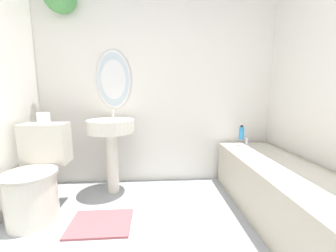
{
  "coord_description": "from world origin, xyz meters",
  "views": [
    {
      "loc": [
        -0.06,
        -0.26,
        1.1
      ],
      "look_at": [
        0.05,
        1.37,
        0.83
      ],
      "focal_mm": 22.0,
      "sensor_mm": 36.0,
      "label": 1
    }
  ],
  "objects_px": {
    "toilet": "(37,178)",
    "bathtub": "(283,192)",
    "pedestal_sink": "(111,135)",
    "toilet_paper_roll": "(44,118)",
    "shampoo_bottle": "(242,133)"
  },
  "relations": [
    {
      "from": "toilet",
      "to": "bathtub",
      "type": "distance_m",
      "value": 2.16
    },
    {
      "from": "pedestal_sink",
      "to": "toilet_paper_roll",
      "type": "relative_size",
      "value": 8.32
    },
    {
      "from": "toilet",
      "to": "bathtub",
      "type": "xyz_separation_m",
      "value": [
        2.15,
        -0.21,
        -0.1
      ]
    },
    {
      "from": "bathtub",
      "to": "shampoo_bottle",
      "type": "xyz_separation_m",
      "value": [
        -0.09,
        0.7,
        0.38
      ]
    },
    {
      "from": "shampoo_bottle",
      "to": "pedestal_sink",
      "type": "bearing_deg",
      "value": -176.4
    },
    {
      "from": "shampoo_bottle",
      "to": "toilet_paper_roll",
      "type": "relative_size",
      "value": 1.5
    },
    {
      "from": "pedestal_sink",
      "to": "bathtub",
      "type": "height_order",
      "value": "pedestal_sink"
    },
    {
      "from": "bathtub",
      "to": "shampoo_bottle",
      "type": "height_order",
      "value": "shampoo_bottle"
    },
    {
      "from": "toilet",
      "to": "toilet_paper_roll",
      "type": "relative_size",
      "value": 7.37
    },
    {
      "from": "toilet",
      "to": "shampoo_bottle",
      "type": "height_order",
      "value": "toilet"
    },
    {
      "from": "pedestal_sink",
      "to": "bathtub",
      "type": "distance_m",
      "value": 1.72
    },
    {
      "from": "toilet",
      "to": "shampoo_bottle",
      "type": "xyz_separation_m",
      "value": [
        2.06,
        0.49,
        0.29
      ]
    },
    {
      "from": "toilet",
      "to": "shampoo_bottle",
      "type": "relative_size",
      "value": 4.91
    },
    {
      "from": "toilet",
      "to": "pedestal_sink",
      "type": "distance_m",
      "value": 0.76
    },
    {
      "from": "shampoo_bottle",
      "to": "toilet",
      "type": "bearing_deg",
      "value": -166.61
    }
  ]
}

